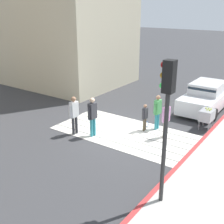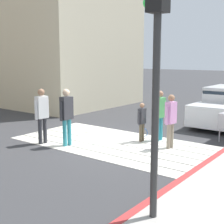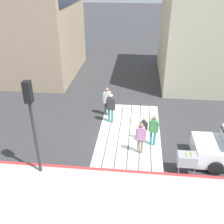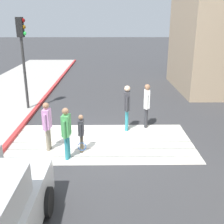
% 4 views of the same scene
% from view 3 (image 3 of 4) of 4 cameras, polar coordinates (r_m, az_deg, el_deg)
% --- Properties ---
extents(ground_plane, '(120.00, 120.00, 0.00)m').
position_cam_3_polar(ground_plane, '(14.31, 3.79, -4.39)').
color(ground_plane, '#38383A').
extents(crosswalk_stripes, '(6.40, 3.25, 0.01)m').
position_cam_3_polar(crosswalk_stripes, '(14.31, 3.79, -4.37)').
color(crosswalk_stripes, silver).
rests_on(crosswalk_stripes, ground).
extents(sidewalk_west, '(4.80, 40.00, 0.12)m').
position_cam_3_polar(sidewalk_west, '(10.04, 2.14, -21.70)').
color(sidewalk_west, '#ADA8A0').
rests_on(sidewalk_west, ground).
extents(curb_painted, '(0.16, 40.00, 0.13)m').
position_cam_3_polar(curb_painted, '(11.68, 3.01, -12.81)').
color(curb_painted, '#BC3333').
rests_on(curb_painted, ground).
extents(building_far_north, '(8.00, 6.03, 10.57)m').
position_cam_3_polar(building_far_north, '(22.21, -16.66, 21.10)').
color(building_far_north, tan).
rests_on(building_far_north, ground).
extents(building_far_south, '(8.00, 7.04, 7.27)m').
position_cam_3_polar(building_far_south, '(21.55, 20.72, 15.80)').
color(building_far_south, beige).
rests_on(building_far_south, ground).
extents(traffic_light_corner, '(0.39, 0.28, 4.24)m').
position_cam_3_polar(traffic_light_corner, '(10.46, -17.06, 0.26)').
color(traffic_light_corner, '#2D2D2D').
rests_on(traffic_light_corner, ground).
extents(tennis_ball_cart, '(0.56, 0.80, 1.02)m').
position_cam_3_polar(tennis_ball_cart, '(11.75, 15.85, -9.78)').
color(tennis_ball_cart, '#99999E').
rests_on(tennis_ball_cart, ground).
extents(pedestrian_adult_lead, '(0.25, 0.48, 1.65)m').
position_cam_3_polar(pedestrian_adult_lead, '(12.33, 6.21, -5.17)').
color(pedestrian_adult_lead, gray).
rests_on(pedestrian_adult_lead, ground).
extents(pedestrian_adult_trailing, '(0.25, 0.52, 1.79)m').
position_cam_3_polar(pedestrian_adult_trailing, '(14.69, -0.27, 1.30)').
color(pedestrian_adult_trailing, teal).
rests_on(pedestrian_adult_trailing, ground).
extents(pedestrian_adult_side, '(0.27, 0.52, 1.77)m').
position_cam_3_polar(pedestrian_adult_side, '(15.43, -1.07, 2.68)').
color(pedestrian_adult_side, '#333338').
rests_on(pedestrian_adult_side, ground).
extents(pedestrian_teen_behind, '(0.26, 0.49, 1.67)m').
position_cam_3_polar(pedestrian_teen_behind, '(12.95, 8.96, -3.50)').
color(pedestrian_teen_behind, teal).
rests_on(pedestrian_teen_behind, ground).
extents(pedestrian_child_with_racket, '(0.28, 0.40, 1.29)m').
position_cam_3_polar(pedestrian_child_with_racket, '(13.40, 6.89, -3.40)').
color(pedestrian_child_with_racket, brown).
rests_on(pedestrian_child_with_racket, ground).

